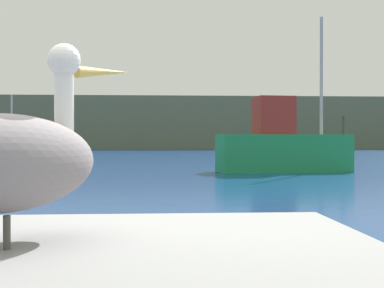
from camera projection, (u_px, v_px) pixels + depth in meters
hillside_backdrop at (150, 124)px, 72.70m from camera, size 140.00×13.49×6.14m
pelican at (8, 159)px, 2.44m from camera, size 0.98×1.17×0.89m
fishing_boat_blue at (35, 143)px, 41.02m from camera, size 5.47×1.96×4.32m
fishing_boat_green at (282, 146)px, 21.66m from camera, size 5.06×2.05×5.82m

